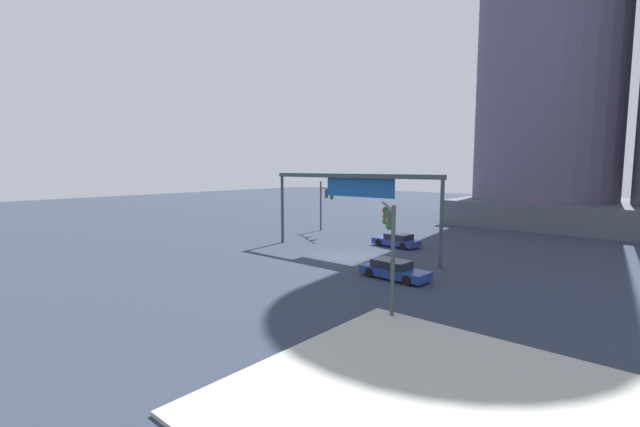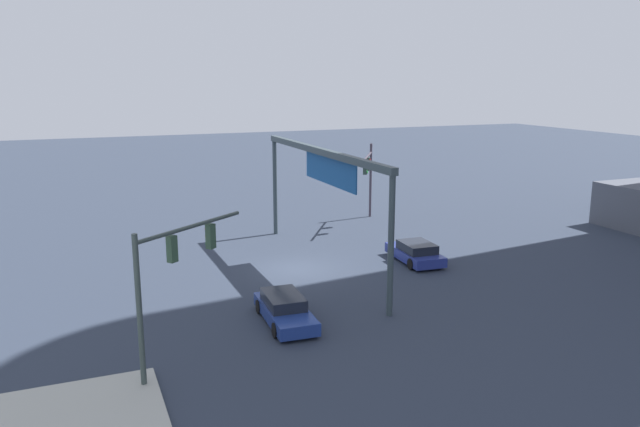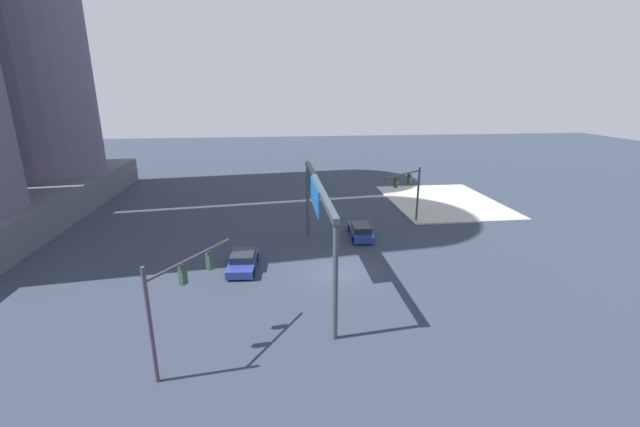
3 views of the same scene
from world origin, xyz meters
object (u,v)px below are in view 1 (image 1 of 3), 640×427
at_px(traffic_signal_opposite_side, 390,233).
at_px(sedan_car_approaching, 394,270).
at_px(sedan_car_waiting_far, 397,240).
at_px(traffic_signal_near_corner, 325,198).

height_order(traffic_signal_opposite_side, sedan_car_approaching, traffic_signal_opposite_side).
height_order(sedan_car_approaching, sedan_car_waiting_far, same).
bearing_deg(sedan_car_approaching, traffic_signal_opposite_side, -58.65).
relative_size(traffic_signal_opposite_side, sedan_car_approaching, 1.17).
height_order(traffic_signal_near_corner, traffic_signal_opposite_side, traffic_signal_near_corner).
relative_size(traffic_signal_near_corner, traffic_signal_opposite_side, 1.03).
height_order(traffic_signal_opposite_side, sedan_car_waiting_far, traffic_signal_opposite_side).
bearing_deg(sedan_car_approaching, sedan_car_waiting_far, 122.72).
relative_size(traffic_signal_near_corner, sedan_car_approaching, 1.20).
relative_size(traffic_signal_opposite_side, sedan_car_waiting_far, 1.26).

